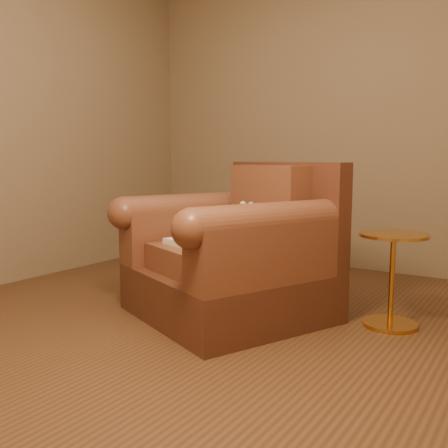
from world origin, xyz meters
The scene contains 6 objects.
floor centered at (0.00, 0.00, 0.00)m, with size 4.00×4.00×0.00m, color brown.
room centered at (0.00, 0.00, 1.71)m, with size 4.02×4.02×2.71m.
armchair centered at (-0.05, 0.25, 0.37)m, with size 1.39×1.36×0.97m.
teddy_bear centered at (-0.05, 0.34, 0.56)m, with size 0.19×0.22×0.26m.
guidebook centered at (-0.16, 0.04, 0.48)m, with size 0.51×0.38×0.04m.
side_table centered at (0.85, 0.55, 0.30)m, with size 0.40×0.40×0.56m.
Camera 1 is at (1.59, -2.39, 0.99)m, focal length 40.00 mm.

